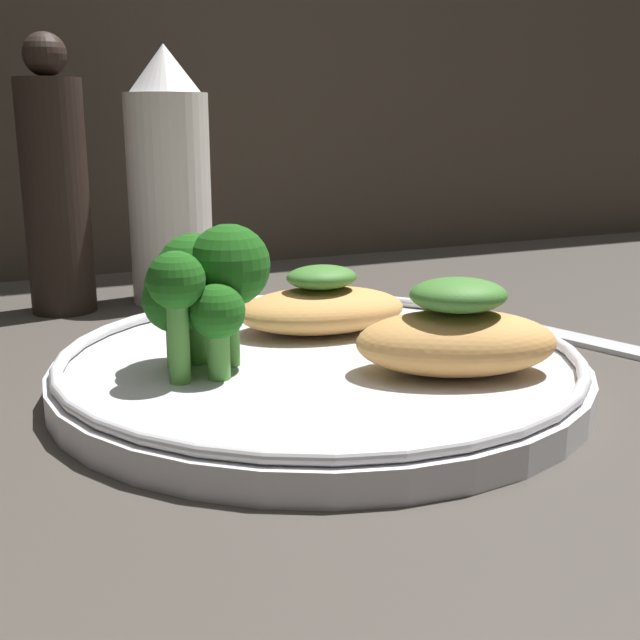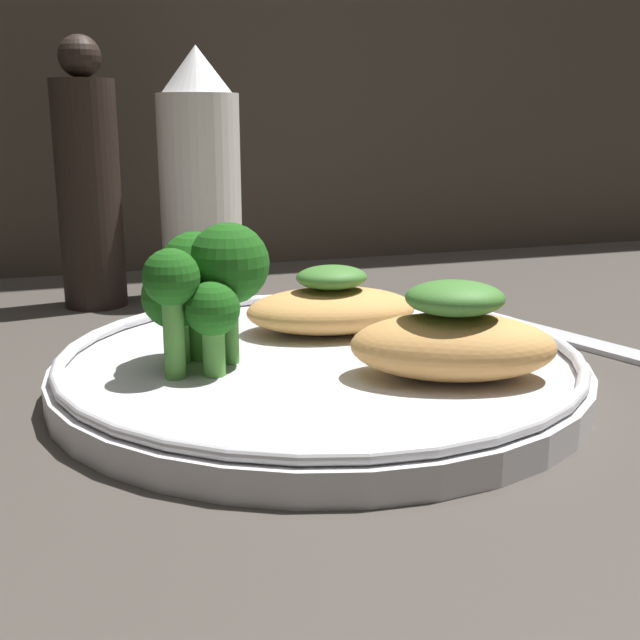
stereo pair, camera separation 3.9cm
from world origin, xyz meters
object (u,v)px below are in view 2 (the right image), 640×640
object	(u,v)px
plate	(320,367)
broccoli_bunch	(199,282)
sauce_bottle	(200,181)
pepper_grinder	(89,186)

from	to	relation	value
plate	broccoli_bunch	xyz separation A→B (cm)	(-5.69, 0.96, 4.51)
plate	sauce_bottle	size ratio (longest dim) A/B	1.47
broccoli_bunch	pepper_grinder	distance (cm)	21.39
broccoli_bunch	pepper_grinder	world-z (taller)	pepper_grinder
broccoli_bunch	sauce_bottle	xyz separation A→B (cm)	(4.10, 20.88, 3.02)
sauce_bottle	pepper_grinder	distance (cm)	7.71
broccoli_bunch	sauce_bottle	distance (cm)	21.50
sauce_bottle	pepper_grinder	size ratio (longest dim) A/B	0.97
pepper_grinder	sauce_bottle	bearing A→B (deg)	-0.00
sauce_bottle	broccoli_bunch	bearing A→B (deg)	-101.12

